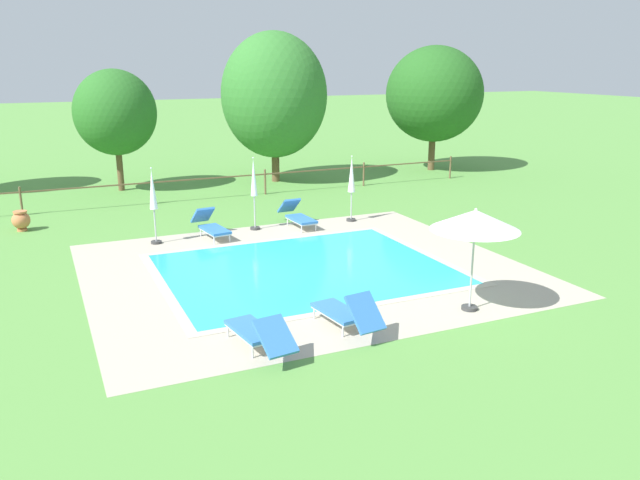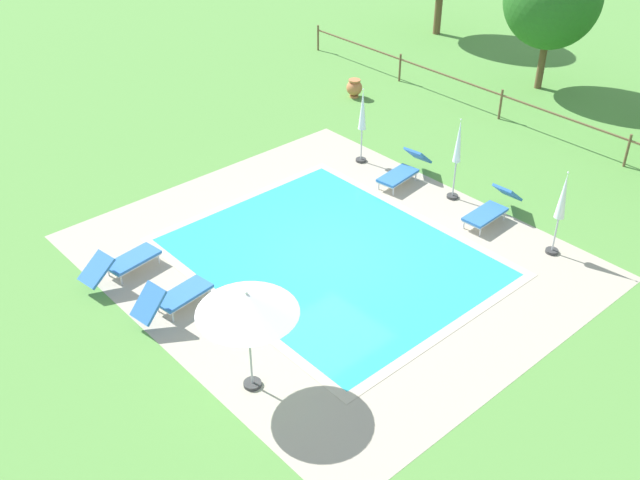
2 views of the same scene
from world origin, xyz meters
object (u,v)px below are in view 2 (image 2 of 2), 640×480
object	(u,v)px
sun_lounger_north_mid	(174,297)
patio_umbrella_open_foreground	(247,304)
sun_lounger_north_end	(123,262)
patio_umbrella_closed_row_centre	(562,202)
sun_lounger_north_far	(404,170)
terracotta_urn_near_fence	(354,88)
patio_umbrella_closed_row_west	(362,116)
patio_umbrella_closed_row_mid_west	(458,149)
sun_lounger_north_near_steps	(492,208)

from	to	relation	value
sun_lounger_north_mid	patio_umbrella_open_foreground	xyz separation A→B (m)	(3.02, -0.14, 1.67)
sun_lounger_north_end	patio_umbrella_open_foreground	bearing A→B (deg)	0.34
patio_umbrella_closed_row_centre	sun_lounger_north_far	bearing A→B (deg)	-179.05
sun_lounger_north_far	terracotta_urn_near_fence	world-z (taller)	sun_lounger_north_far
patio_umbrella_open_foreground	sun_lounger_north_mid	bearing A→B (deg)	177.26
patio_umbrella_closed_row_west	patio_umbrella_closed_row_mid_west	size ratio (longest dim) A/B	0.98
patio_umbrella_closed_row_centre	patio_umbrella_closed_row_west	bearing A→B (deg)	-179.10
sun_lounger_north_mid	sun_lounger_north_far	bearing A→B (deg)	94.71
sun_lounger_north_end	patio_umbrella_closed_row_west	world-z (taller)	patio_umbrella_closed_row_west
patio_umbrella_closed_row_mid_west	patio_umbrella_closed_row_centre	size ratio (longest dim) A/B	1.05
sun_lounger_north_mid	patio_umbrella_open_foreground	bearing A→B (deg)	-2.74
sun_lounger_north_far	patio_umbrella_closed_row_mid_west	size ratio (longest dim) A/B	0.85
patio_umbrella_open_foreground	patio_umbrella_closed_row_centre	world-z (taller)	patio_umbrella_open_foreground
patio_umbrella_open_foreground	sun_lounger_north_near_steps	bearing A→B (deg)	94.61
patio_umbrella_closed_row_west	sun_lounger_north_far	bearing A→B (deg)	0.74
sun_lounger_north_mid	terracotta_urn_near_fence	xyz separation A→B (m)	(-6.14, 11.48, -0.03)
sun_lounger_north_end	patio_umbrella_open_foreground	xyz separation A→B (m)	(4.97, 0.03, 1.68)
sun_lounger_north_far	terracotta_urn_near_fence	size ratio (longest dim) A/B	3.05
sun_lounger_north_far	terracotta_urn_near_fence	xyz separation A→B (m)	(-5.46, 3.30, -0.02)
sun_lounger_north_mid	terracotta_urn_near_fence	size ratio (longest dim) A/B	2.99
sun_lounger_north_mid	sun_lounger_north_far	world-z (taller)	sun_lounger_north_mid
patio_umbrella_closed_row_centre	sun_lounger_north_end	bearing A→B (deg)	-126.56
sun_lounger_north_far	patio_umbrella_closed_row_west	bearing A→B (deg)	-179.26
patio_umbrella_closed_row_west	patio_umbrella_open_foreground	bearing A→B (deg)	-56.88
sun_lounger_north_far	patio_umbrella_closed_row_mid_west	xyz separation A→B (m)	(1.56, 0.34, 1.13)
sun_lounger_north_near_steps	terracotta_urn_near_fence	distance (m)	9.03
patio_umbrella_closed_row_centre	patio_umbrella_open_foreground	bearing A→B (deg)	-98.68
sun_lounger_north_mid	patio_umbrella_closed_row_mid_west	bearing A→B (deg)	84.06
patio_umbrella_open_foreground	patio_umbrella_closed_row_mid_west	size ratio (longest dim) A/B	0.97
sun_lounger_north_mid	sun_lounger_north_far	xyz separation A→B (m)	(-0.67, 8.18, -0.01)
sun_lounger_north_mid	sun_lounger_north_far	size ratio (longest dim) A/B	0.98
sun_lounger_north_mid	patio_umbrella_open_foreground	size ratio (longest dim) A/B	0.85
sun_lounger_north_near_steps	sun_lounger_north_far	xyz separation A→B (m)	(-3.01, -0.16, 0.00)
patio_umbrella_closed_row_mid_west	terracotta_urn_near_fence	size ratio (longest dim) A/B	3.60
patio_umbrella_closed_row_centre	terracotta_urn_near_fence	world-z (taller)	patio_umbrella_closed_row_centre
patio_umbrella_closed_row_centre	terracotta_urn_near_fence	xyz separation A→B (m)	(-10.44, 3.21, -1.10)
sun_lounger_north_mid	sun_lounger_north_end	distance (m)	1.97
sun_lounger_north_end	terracotta_urn_near_fence	distance (m)	12.38
patio_umbrella_closed_row_mid_west	terracotta_urn_near_fence	xyz separation A→B (m)	(-7.02, 2.95, -1.14)
patio_umbrella_open_foreground	patio_umbrella_closed_row_west	distance (m)	9.93
sun_lounger_north_mid	patio_umbrella_closed_row_mid_west	size ratio (longest dim) A/B	0.83
patio_umbrella_open_foreground	patio_umbrella_closed_row_centre	bearing A→B (deg)	81.32
terracotta_urn_near_fence	sun_lounger_north_near_steps	bearing A→B (deg)	-20.30
sun_lounger_north_mid	terracotta_urn_near_fence	distance (m)	13.01
patio_umbrella_open_foreground	patio_umbrella_closed_row_mid_west	bearing A→B (deg)	103.81
patio_umbrella_closed_row_west	sun_lounger_north_end	bearing A→B (deg)	-86.97
patio_umbrella_closed_row_west	patio_umbrella_closed_row_mid_west	bearing A→B (deg)	6.38
sun_lounger_north_end	patio_umbrella_closed_row_mid_west	bearing A→B (deg)	71.90
sun_lounger_north_near_steps	sun_lounger_north_end	world-z (taller)	sun_lounger_north_near_steps
sun_lounger_north_near_steps	sun_lounger_north_far	distance (m)	3.01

